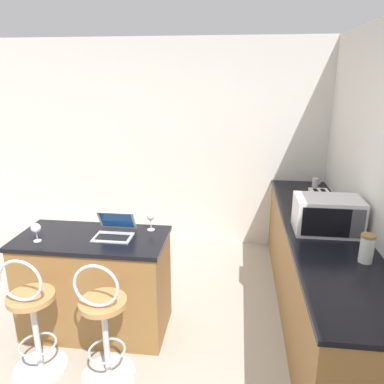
# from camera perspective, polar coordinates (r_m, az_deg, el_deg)

# --- Properties ---
(ground_plane) EXTENTS (20.00, 20.00, 0.00)m
(ground_plane) POSITION_cam_1_polar(r_m,az_deg,el_deg) (3.17, -11.70, -26.11)
(ground_plane) COLOR #ADA393
(wall_back) EXTENTS (12.00, 0.06, 2.60)m
(wall_back) POSITION_cam_1_polar(r_m,az_deg,el_deg) (4.84, -3.15, 7.16)
(wall_back) COLOR silver
(wall_back) RESTS_ON ground_plane
(breakfast_bar) EXTENTS (1.24, 0.62, 0.89)m
(breakfast_bar) POSITION_cam_1_polar(r_m,az_deg,el_deg) (3.42, -14.48, -13.33)
(breakfast_bar) COLOR olive
(breakfast_bar) RESTS_ON ground_plane
(counter_right) EXTENTS (0.66, 3.04, 0.89)m
(counter_right) POSITION_cam_1_polar(r_m,az_deg,el_deg) (3.68, 18.64, -11.47)
(counter_right) COLOR olive
(counter_right) RESTS_ON ground_plane
(bar_stool_near) EXTENTS (0.40, 0.40, 0.98)m
(bar_stool_near) POSITION_cam_1_polar(r_m,az_deg,el_deg) (3.12, -23.12, -17.40)
(bar_stool_near) COLOR silver
(bar_stool_near) RESTS_ON ground_plane
(bar_stool_far) EXTENTS (0.40, 0.40, 0.98)m
(bar_stool_far) POSITION_cam_1_polar(r_m,az_deg,el_deg) (2.91, -13.30, -19.13)
(bar_stool_far) COLOR silver
(bar_stool_far) RESTS_ON ground_plane
(laptop) EXTENTS (0.31, 0.28, 0.19)m
(laptop) POSITION_cam_1_polar(r_m,az_deg,el_deg) (3.18, -11.69, -5.64)
(laptop) COLOR #B7BABF
(laptop) RESTS_ON breakfast_bar
(microwave) EXTENTS (0.54, 0.36, 0.30)m
(microwave) POSITION_cam_1_polar(r_m,az_deg,el_deg) (3.35, 19.95, -3.32)
(microwave) COLOR silver
(microwave) RESTS_ON counter_right
(toaster) EXTENTS (0.20, 0.26, 0.20)m
(toaster) POSITION_cam_1_polar(r_m,az_deg,el_deg) (3.85, 18.80, -1.34)
(toaster) COLOR silver
(toaster) RESTS_ON counter_right
(wine_glass_short) EXTENTS (0.08, 0.08, 0.15)m
(wine_glass_short) POSITION_cam_1_polar(r_m,az_deg,el_deg) (3.24, -22.69, -5.18)
(wine_glass_short) COLOR silver
(wine_glass_short) RESTS_ON breakfast_bar
(storage_jar) EXTENTS (0.10, 0.10, 0.21)m
(storage_jar) POSITION_cam_1_polar(r_m,az_deg,el_deg) (2.95, 25.09, -7.78)
(storage_jar) COLOR silver
(storage_jar) RESTS_ON counter_right
(wine_glass_tall) EXTENTS (0.07, 0.07, 0.16)m
(wine_glass_tall) POSITION_cam_1_polar(r_m,az_deg,el_deg) (3.22, -6.33, -3.88)
(wine_glass_tall) COLOR silver
(wine_glass_tall) RESTS_ON breakfast_bar
(mug_white) EXTENTS (0.09, 0.07, 0.10)m
(mug_white) POSITION_cam_1_polar(r_m,az_deg,el_deg) (4.71, 18.33, 1.42)
(mug_white) COLOR white
(mug_white) RESTS_ON counter_right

